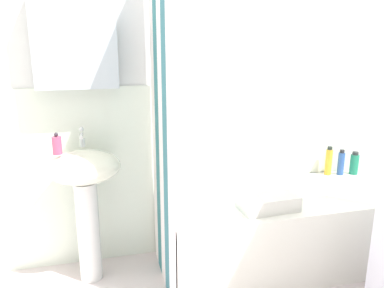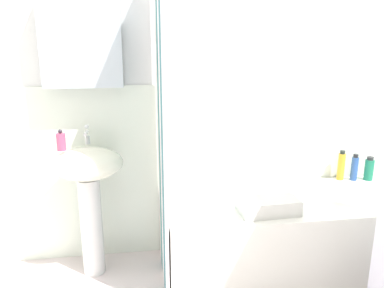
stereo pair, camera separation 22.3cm
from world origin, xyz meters
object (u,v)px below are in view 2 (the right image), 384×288
(body_wash_bottle, at_px, (369,169))
(soap_dispenser, at_px, (61,141))
(sink, at_px, (88,183))
(conditioner_bottle, at_px, (341,166))
(lotion_bottle, at_px, (354,168))
(towel_folded, at_px, (268,205))
(bathtub, at_px, (287,234))

(body_wash_bottle, bearing_deg, soap_dispenser, -176.28)
(sink, relative_size, conditioner_bottle, 3.88)
(sink, distance_m, lotion_bottle, 1.86)
(sink, relative_size, towel_folded, 2.52)
(sink, distance_m, soap_dispenser, 0.31)
(sink, relative_size, lotion_bottle, 4.36)
(soap_dispenser, relative_size, conditioner_bottle, 0.58)
(bathtub, distance_m, towel_folded, 0.40)
(soap_dispenser, xyz_separation_m, lotion_bottle, (1.99, 0.15, -0.31))
(sink, distance_m, bathtub, 1.33)
(lotion_bottle, relative_size, towel_folded, 0.58)
(sink, height_order, lotion_bottle, sink)
(soap_dispenser, relative_size, bathtub, 0.08)
(bathtub, height_order, conditioner_bottle, conditioner_bottle)
(sink, xyz_separation_m, towel_folded, (1.06, -0.32, -0.08))
(body_wash_bottle, height_order, lotion_bottle, lotion_bottle)
(body_wash_bottle, bearing_deg, bathtub, -160.50)
(soap_dispenser, bearing_deg, bathtub, -4.53)
(body_wash_bottle, bearing_deg, towel_folded, -155.06)
(soap_dispenser, bearing_deg, body_wash_bottle, 3.72)
(body_wash_bottle, bearing_deg, lotion_bottle, 174.54)
(conditioner_bottle, bearing_deg, soap_dispenser, -174.84)
(soap_dispenser, relative_size, towel_folded, 0.38)
(sink, height_order, towel_folded, sink)
(bathtub, bearing_deg, towel_folded, -140.14)
(sink, bearing_deg, bathtub, -6.49)
(soap_dispenser, bearing_deg, sink, 13.75)
(bathtub, distance_m, lotion_bottle, 0.73)
(soap_dispenser, height_order, body_wash_bottle, soap_dispenser)
(sink, xyz_separation_m, body_wash_bottle, (1.96, 0.10, -0.04))
(sink, height_order, bathtub, sink)
(towel_folded, bearing_deg, conditioner_bottle, 32.83)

